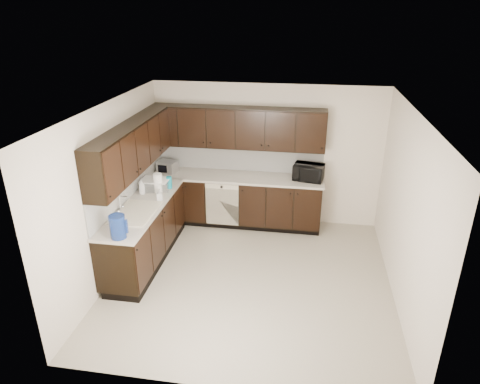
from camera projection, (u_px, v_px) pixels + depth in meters
name	position (u px, v px, depth m)	size (l,w,h in m)	color
floor	(250.00, 279.00, 6.27)	(4.00, 4.00, 0.00)	#AAA18D
ceiling	(252.00, 110.00, 5.27)	(4.00, 4.00, 0.00)	white
wall_back	(267.00, 155.00, 7.58)	(4.00, 0.02, 2.50)	beige
wall_left	(112.00, 192.00, 6.06)	(0.02, 4.00, 2.50)	beige
wall_right	(406.00, 212.00, 5.48)	(0.02, 4.00, 2.50)	beige
wall_front	(222.00, 290.00, 3.96)	(4.00, 0.02, 2.50)	beige
lower_cabinets	(201.00, 215.00, 7.26)	(3.00, 2.80, 0.90)	black
countertop	(200.00, 188.00, 7.05)	(3.03, 2.83, 0.04)	#B8AEA0
backsplash	(190.00, 168.00, 7.17)	(3.00, 2.80, 0.48)	white
upper_cabinets	(194.00, 136.00, 6.81)	(3.00, 2.80, 0.70)	black
dishwasher	(222.00, 202.00, 7.43)	(0.58, 0.04, 0.78)	beige
sink	(135.00, 217.00, 6.15)	(0.54, 0.82, 0.42)	beige
microwave	(308.00, 172.00, 7.27)	(0.50, 0.34, 0.28)	black
soap_bottle_a	(160.00, 195.00, 6.52)	(0.08, 0.08, 0.18)	gray
soap_bottle_b	(142.00, 186.00, 6.72)	(0.10, 0.10, 0.25)	gray
toaster_oven	(168.00, 167.00, 7.62)	(0.33, 0.24, 0.21)	#B4B5B7
storage_bin	(155.00, 185.00, 6.91)	(0.42, 0.31, 0.17)	silver
blue_pitcher	(118.00, 227.00, 5.44)	(0.21, 0.21, 0.31)	navy
teal_tumbler	(169.00, 183.00, 6.95)	(0.09, 0.09, 0.20)	#0D8299
paper_towel_roll	(158.00, 183.00, 6.78)	(0.14, 0.14, 0.31)	white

